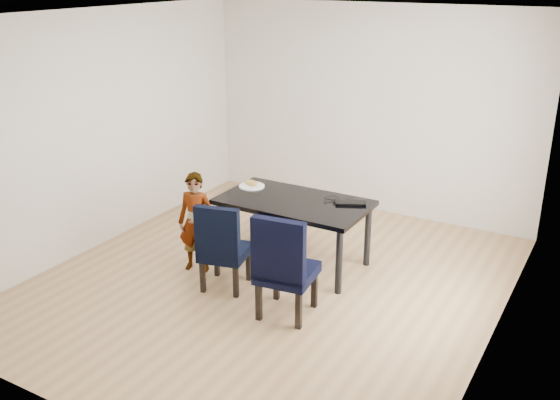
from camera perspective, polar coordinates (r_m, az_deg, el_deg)
The scene contains 14 objects.
floor at distance 6.62m, azimuth -0.87°, elevation -7.47°, with size 4.50×5.00×0.01m, color tan.
ceiling at distance 5.86m, azimuth -1.02°, elevation 16.62°, with size 4.50×5.00×0.01m, color white.
wall_back at distance 8.28m, azimuth 8.10°, elevation 8.12°, with size 4.50×0.01×2.70m, color silver.
wall_front at distance 4.29m, azimuth -18.47°, elevation -4.76°, with size 4.50×0.01×2.70m, color silver.
wall_left at distance 7.48m, azimuth -16.02°, elevation 6.18°, with size 0.01×5.00×2.70m, color silver.
wall_right at distance 5.36m, azimuth 20.21°, elevation 0.10°, with size 0.01×5.00×2.70m, color white.
dining_table at distance 6.85m, azimuth 1.26°, elevation -2.96°, with size 1.60×0.90×0.75m, color black.
chair_left at distance 6.35m, azimuth -5.04°, elevation -4.07°, with size 0.45×0.47×0.94m, color black.
chair_right at distance 5.81m, azimuth 0.67°, elevation -5.84°, with size 0.50×0.52×1.05m, color black.
child at distance 6.70m, azimuth -7.69°, elevation -2.07°, with size 0.40×0.26×1.10m, color #FF9D15.
plate at distance 7.12m, azimuth -2.60°, elevation 1.27°, with size 0.29×0.29×0.02m, color white.
sandwich at distance 7.11m, azimuth -2.68°, elevation 1.61°, with size 0.17×0.08×0.07m, color #AF8C3E.
laptop at distance 6.68m, azimuth 6.49°, elevation -0.13°, with size 0.32×0.21×0.03m, color black.
cable_tangle at distance 6.64m, azimuth 4.71°, elevation -0.26°, with size 0.15×0.15×0.01m, color black.
Camera 1 is at (3.01, -5.01, 3.11)m, focal length 40.00 mm.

